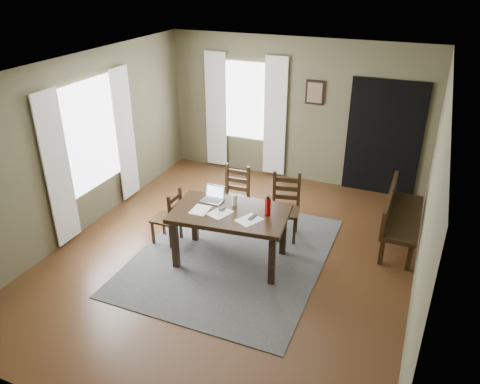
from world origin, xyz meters
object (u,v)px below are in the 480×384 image
at_px(laptop, 213,197).
at_px(water_bottle, 268,206).
at_px(chair_back_left, 234,198).
at_px(chair_back_right, 285,207).
at_px(dining_table, 230,218).
at_px(bench, 398,213).
at_px(chair_end, 169,218).

xyz_separation_m(laptop, water_bottle, (0.86, -0.11, 0.08)).
relative_size(chair_back_left, chair_back_right, 0.98).
xyz_separation_m(chair_back_left, laptop, (0.00, -0.76, 0.37)).
height_order(dining_table, water_bottle, water_bottle).
bearing_deg(laptop, chair_back_left, 91.16).
bearing_deg(bench, chair_back_left, 99.57).
relative_size(chair_end, bench, 0.56).
bearing_deg(chair_back_left, laptop, -91.49).
xyz_separation_m(chair_back_left, bench, (2.47, 0.42, 0.03)).
bearing_deg(chair_end, laptop, 100.61).
relative_size(dining_table, chair_back_left, 1.71).
bearing_deg(chair_back_left, dining_table, -71.37).
bearing_deg(dining_table, laptop, 142.11).
height_order(chair_back_left, chair_back_right, chair_back_right).
relative_size(laptop, water_bottle, 1.08).
bearing_deg(laptop, chair_back_right, 41.57).
distance_m(chair_back_left, chair_back_right, 0.86).
xyz_separation_m(chair_back_right, laptop, (-0.85, -0.73, 0.36)).
bearing_deg(laptop, dining_table, -30.52).
xyz_separation_m(chair_end, chair_back_right, (1.55, 0.86, 0.07)).
bearing_deg(chair_back_left, water_bottle, -46.81).
distance_m(bench, water_bottle, 2.10).
height_order(bench, water_bottle, water_bottle).
bearing_deg(water_bottle, chair_back_right, 90.69).
distance_m(dining_table, water_bottle, 0.56).
bearing_deg(chair_end, chair_back_right, 119.07).
xyz_separation_m(dining_table, chair_back_right, (0.50, 0.95, -0.21)).
bearing_deg(bench, chair_back_right, 105.34).
bearing_deg(chair_back_right, chair_end, -162.60).
bearing_deg(dining_table, chair_back_right, 56.15).
relative_size(chair_back_left, water_bottle, 3.47).
relative_size(chair_back_left, bench, 0.64).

